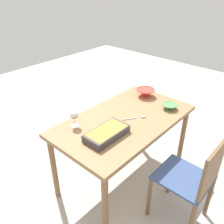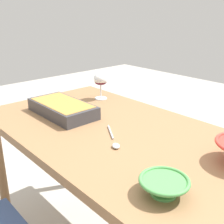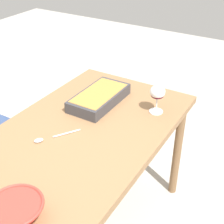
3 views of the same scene
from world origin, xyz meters
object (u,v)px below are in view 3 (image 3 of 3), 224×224
Objects in this scene: serving_spoon at (48,138)px; dining_table at (77,148)px; wine_glass at (157,94)px; small_bowl at (16,211)px; casserole_dish at (99,97)px.

dining_table is at bearing -43.59° from serving_spoon.
wine_glass is 0.80× the size of small_bowl.
dining_table is 0.35m from casserole_dish.
wine_glass is at bearing -34.65° from serving_spoon.
wine_glass reaches higher than dining_table.
wine_glass is 0.34m from casserole_dish.
serving_spoon is (-0.10, 0.09, 0.09)m from dining_table.
casserole_dish is 0.88m from small_bowl.
casserole_dish is 1.89× the size of small_bowl.
wine_glass reaches higher than serving_spoon.
small_bowl reaches higher than casserole_dish.
casserole_dish reaches higher than dining_table.
casserole_dish is 1.86× the size of serving_spoon.
small_bowl is 0.98× the size of serving_spoon.
wine_glass is 0.94m from small_bowl.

